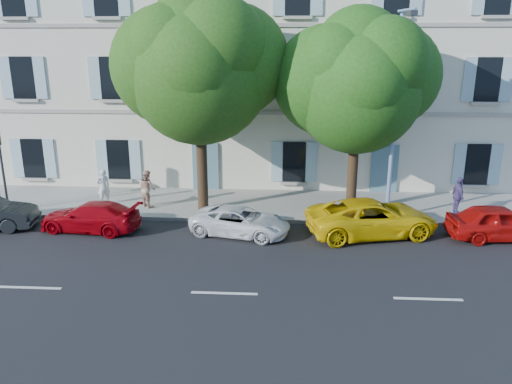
# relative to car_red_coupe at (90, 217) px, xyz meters

# --- Properties ---
(ground) EXTENTS (90.00, 90.00, 0.00)m
(ground) POSITION_rel_car_red_coupe_xyz_m (5.95, -0.94, -0.58)
(ground) COLOR black
(sidewalk) EXTENTS (36.00, 4.50, 0.15)m
(sidewalk) POSITION_rel_car_red_coupe_xyz_m (5.95, 3.51, -0.50)
(sidewalk) COLOR #A09E96
(sidewalk) RESTS_ON ground
(kerb) EXTENTS (36.00, 0.16, 0.16)m
(kerb) POSITION_rel_car_red_coupe_xyz_m (5.95, 1.34, -0.50)
(kerb) COLOR #9E998E
(kerb) RESTS_ON ground
(building) EXTENTS (28.00, 7.00, 12.00)m
(building) POSITION_rel_car_red_coupe_xyz_m (5.95, 9.26, 5.42)
(building) COLOR beige
(building) RESTS_ON ground
(car_red_coupe) EXTENTS (4.15, 2.09, 1.16)m
(car_red_coupe) POSITION_rel_car_red_coupe_xyz_m (0.00, 0.00, 0.00)
(car_red_coupe) COLOR #A0040D
(car_red_coupe) RESTS_ON ground
(car_white_coupe) EXTENTS (4.19, 2.65, 1.08)m
(car_white_coupe) POSITION_rel_car_red_coupe_xyz_m (6.00, -0.09, -0.04)
(car_white_coupe) COLOR white
(car_white_coupe) RESTS_ON ground
(car_yellow_supercar) EXTENTS (5.44, 3.40, 1.40)m
(car_yellow_supercar) POSITION_rel_car_red_coupe_xyz_m (11.10, 0.19, 0.12)
(car_yellow_supercar) COLOR yellow
(car_yellow_supercar) RESTS_ON ground
(car_red_hatchback) EXTENTS (4.01, 1.83, 1.33)m
(car_red_hatchback) POSITION_rel_car_red_coupe_xyz_m (15.89, 0.02, 0.09)
(car_red_hatchback) COLOR #AF0D0A
(car_red_hatchback) RESTS_ON ground
(tree_left) EXTENTS (5.83, 5.83, 9.04)m
(tree_left) POSITION_rel_car_red_coupe_xyz_m (4.12, 2.52, 5.39)
(tree_left) COLOR #3A2819
(tree_left) RESTS_ON sidewalk
(tree_right) EXTENTS (5.33, 5.33, 8.20)m
(tree_right) POSITION_rel_car_red_coupe_xyz_m (10.58, 2.54, 4.83)
(tree_right) COLOR #3A2819
(tree_right) RESTS_ON sidewalk
(street_lamp) EXTENTS (0.39, 1.77, 8.23)m
(street_lamp) POSITION_rel_car_red_coupe_xyz_m (11.97, 1.51, 4.24)
(street_lamp) COLOR #7293BF
(street_lamp) RESTS_ON sidewalk
(pedestrian_a) EXTENTS (0.70, 0.66, 1.60)m
(pedestrian_a) POSITION_rel_car_red_coupe_xyz_m (-0.52, 3.03, 0.37)
(pedestrian_a) COLOR silver
(pedestrian_a) RESTS_ON sidewalk
(pedestrian_b) EXTENTS (1.02, 1.01, 1.67)m
(pedestrian_b) POSITION_rel_car_red_coupe_xyz_m (1.57, 2.75, 0.40)
(pedestrian_b) COLOR tan
(pedestrian_b) RESTS_ON sidewalk
(pedestrian_c) EXTENTS (0.49, 0.99, 1.64)m
(pedestrian_c) POSITION_rel_car_red_coupe_xyz_m (15.07, 2.43, 0.39)
(pedestrian_c) COLOR #55457E
(pedestrian_c) RESTS_ON sidewalk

